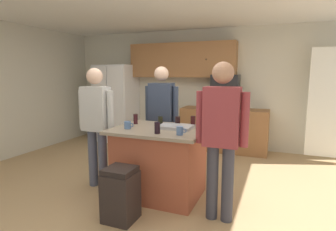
{
  "coord_description": "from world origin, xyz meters",
  "views": [
    {
      "loc": [
        1.63,
        -3.3,
        1.64
      ],
      "look_at": [
        0.21,
        0.25,
        1.05
      ],
      "focal_mm": 29.43,
      "sensor_mm": 36.0,
      "label": 1
    }
  ],
  "objects_px": {
    "serving_tray": "(175,127)",
    "trash_bin": "(121,194)",
    "person_guest_by_door": "(96,119)",
    "person_host_foreground": "(162,112)",
    "mug_blue_stoneware": "(180,131)",
    "person_guest_left": "(221,131)",
    "microwave_over_range": "(225,82)",
    "mug_ceramic_white": "(128,125)",
    "refrigerator": "(116,103)",
    "glass_dark_ale": "(157,128)",
    "glass_pilsner": "(160,121)",
    "glass_short_whisky": "(178,121)",
    "kitchen_island": "(160,162)",
    "tumbler_amber": "(136,119)",
    "glass_stout_tall": "(193,121)"
  },
  "relations": [
    {
      "from": "glass_stout_tall",
      "to": "trash_bin",
      "type": "xyz_separation_m",
      "value": [
        -0.51,
        -1.07,
        -0.69
      ]
    },
    {
      "from": "glass_short_whisky",
      "to": "person_guest_left",
      "type": "bearing_deg",
      "value": -39.99
    },
    {
      "from": "refrigerator",
      "to": "mug_blue_stoneware",
      "type": "xyz_separation_m",
      "value": [
        2.59,
        -2.7,
        0.06
      ]
    },
    {
      "from": "trash_bin",
      "to": "person_guest_by_door",
      "type": "bearing_deg",
      "value": 139.15
    },
    {
      "from": "kitchen_island",
      "to": "tumbler_amber",
      "type": "xyz_separation_m",
      "value": [
        -0.45,
        0.18,
        0.53
      ]
    },
    {
      "from": "person_guest_by_door",
      "to": "person_guest_left",
      "type": "relative_size",
      "value": 0.97
    },
    {
      "from": "person_guest_by_door",
      "to": "serving_tray",
      "type": "xyz_separation_m",
      "value": [
        1.15,
        0.13,
        -0.05
      ]
    },
    {
      "from": "mug_blue_stoneware",
      "to": "person_guest_left",
      "type": "bearing_deg",
      "value": -7.17
    },
    {
      "from": "glass_pilsner",
      "to": "glass_dark_ale",
      "type": "bearing_deg",
      "value": -70.5
    },
    {
      "from": "trash_bin",
      "to": "person_host_foreground",
      "type": "bearing_deg",
      "value": 95.96
    },
    {
      "from": "person_guest_left",
      "to": "glass_dark_ale",
      "type": "xyz_separation_m",
      "value": [
        -0.77,
        0.03,
        -0.03
      ]
    },
    {
      "from": "glass_dark_ale",
      "to": "trash_bin",
      "type": "height_order",
      "value": "glass_dark_ale"
    },
    {
      "from": "person_guest_by_door",
      "to": "person_host_foreground",
      "type": "distance_m",
      "value": 1.06
    },
    {
      "from": "microwave_over_range",
      "to": "mug_ceramic_white",
      "type": "relative_size",
      "value": 4.29
    },
    {
      "from": "glass_short_whisky",
      "to": "mug_ceramic_white",
      "type": "height_order",
      "value": "glass_short_whisky"
    },
    {
      "from": "glass_dark_ale",
      "to": "serving_tray",
      "type": "distance_m",
      "value": 0.38
    },
    {
      "from": "person_guest_by_door",
      "to": "mug_blue_stoneware",
      "type": "relative_size",
      "value": 13.91
    },
    {
      "from": "refrigerator",
      "to": "person_host_foreground",
      "type": "relative_size",
      "value": 1.05
    },
    {
      "from": "refrigerator",
      "to": "glass_stout_tall",
      "type": "relative_size",
      "value": 13.1
    },
    {
      "from": "serving_tray",
      "to": "trash_bin",
      "type": "distance_m",
      "value": 1.1
    },
    {
      "from": "trash_bin",
      "to": "person_guest_left",
      "type": "bearing_deg",
      "value": 22.71
    },
    {
      "from": "microwave_over_range",
      "to": "mug_blue_stoneware",
      "type": "relative_size",
      "value": 4.55
    },
    {
      "from": "glass_short_whisky",
      "to": "serving_tray",
      "type": "relative_size",
      "value": 0.29
    },
    {
      "from": "tumbler_amber",
      "to": "glass_short_whisky",
      "type": "height_order",
      "value": "tumbler_amber"
    },
    {
      "from": "serving_tray",
      "to": "mug_ceramic_white",
      "type": "bearing_deg",
      "value": -156.35
    },
    {
      "from": "microwave_over_range",
      "to": "mug_ceramic_white",
      "type": "bearing_deg",
      "value": -105.56
    },
    {
      "from": "kitchen_island",
      "to": "glass_dark_ale",
      "type": "relative_size",
      "value": 8.72
    },
    {
      "from": "refrigerator",
      "to": "glass_dark_ale",
      "type": "relative_size",
      "value": 13.22
    },
    {
      "from": "mug_blue_stoneware",
      "to": "glass_short_whisky",
      "type": "distance_m",
      "value": 0.59
    },
    {
      "from": "person_guest_by_door",
      "to": "trash_bin",
      "type": "xyz_separation_m",
      "value": [
        0.81,
        -0.7,
        -0.69
      ]
    },
    {
      "from": "microwave_over_range",
      "to": "person_guest_left",
      "type": "bearing_deg",
      "value": -80.42
    },
    {
      "from": "person_guest_left",
      "to": "trash_bin",
      "type": "height_order",
      "value": "person_guest_left"
    },
    {
      "from": "person_host_foreground",
      "to": "mug_blue_stoneware",
      "type": "relative_size",
      "value": 14.18
    },
    {
      "from": "tumbler_amber",
      "to": "mug_ceramic_white",
      "type": "relative_size",
      "value": 1.08
    },
    {
      "from": "mug_ceramic_white",
      "to": "tumbler_amber",
      "type": "bearing_deg",
      "value": 102.27
    },
    {
      "from": "glass_pilsner",
      "to": "microwave_over_range",
      "type": "bearing_deg",
      "value": 78.66
    },
    {
      "from": "refrigerator",
      "to": "mug_ceramic_white",
      "type": "bearing_deg",
      "value": -54.88
    },
    {
      "from": "kitchen_island",
      "to": "refrigerator",
      "type": "bearing_deg",
      "value": 132.25
    },
    {
      "from": "microwave_over_range",
      "to": "serving_tray",
      "type": "xyz_separation_m",
      "value": [
        -0.19,
        -2.48,
        -0.51
      ]
    },
    {
      "from": "person_guest_by_door",
      "to": "glass_stout_tall",
      "type": "xyz_separation_m",
      "value": [
        1.31,
        0.38,
        0.0
      ]
    },
    {
      "from": "person_host_foreground",
      "to": "glass_short_whisky",
      "type": "height_order",
      "value": "person_host_foreground"
    },
    {
      "from": "person_host_foreground",
      "to": "glass_short_whisky",
      "type": "distance_m",
      "value": 0.69
    },
    {
      "from": "glass_pilsner",
      "to": "trash_bin",
      "type": "distance_m",
      "value": 1.19
    },
    {
      "from": "tumbler_amber",
      "to": "glass_pilsner",
      "type": "relative_size",
      "value": 1.13
    },
    {
      "from": "refrigerator",
      "to": "kitchen_island",
      "type": "height_order",
      "value": "refrigerator"
    },
    {
      "from": "refrigerator",
      "to": "mug_blue_stoneware",
      "type": "relative_size",
      "value": 14.9
    },
    {
      "from": "microwave_over_range",
      "to": "glass_pilsner",
      "type": "xyz_separation_m",
      "value": [
        -0.47,
        -2.34,
        -0.47
      ]
    },
    {
      "from": "mug_ceramic_white",
      "to": "serving_tray",
      "type": "distance_m",
      "value": 0.62
    },
    {
      "from": "glass_dark_ale",
      "to": "tumbler_amber",
      "type": "bearing_deg",
      "value": 139.28
    },
    {
      "from": "glass_short_whisky",
      "to": "person_guest_by_door",
      "type": "bearing_deg",
      "value": -163.28
    }
  ]
}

